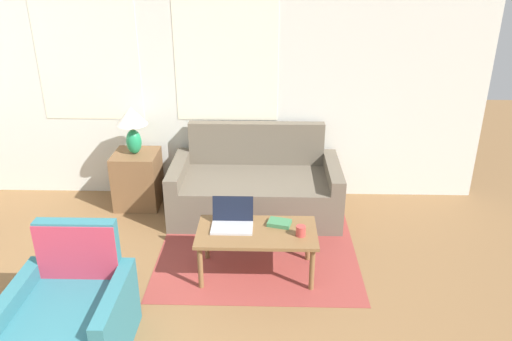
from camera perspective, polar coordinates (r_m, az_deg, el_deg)
name	(u,v)px	position (r m, az deg, el deg)	size (l,w,h in m)	color
wall_back	(167,83)	(5.58, -10.14, 9.85)	(6.91, 0.06, 2.60)	silver
rug	(258,240)	(4.96, 0.24, -7.93)	(1.85, 2.01, 0.01)	brown
couch	(256,188)	(5.38, -0.05, -2.05)	(1.77, 0.91, 0.91)	#665B4C
armchair	(72,317)	(3.85, -20.29, -15.45)	(0.78, 0.77, 0.87)	#2D6B75
side_table	(138,179)	(5.66, -13.36, -0.96)	(0.47, 0.47, 0.61)	brown
table_lamp	(132,123)	(5.43, -14.00, 5.34)	(0.33, 0.33, 0.52)	#1E8451
coffee_table	(257,236)	(4.30, 0.08, -7.46)	(1.03, 0.55, 0.43)	brown
laptop	(232,221)	(4.33, -2.72, -5.73)	(0.35, 0.28, 0.23)	#B7B7BC
cup_navy	(301,231)	(4.20, 5.14, -6.89)	(0.08, 0.08, 0.09)	#B23D38
book_red	(279,223)	(4.36, 2.69, -6.01)	(0.22, 0.18, 0.04)	#3D7A4C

